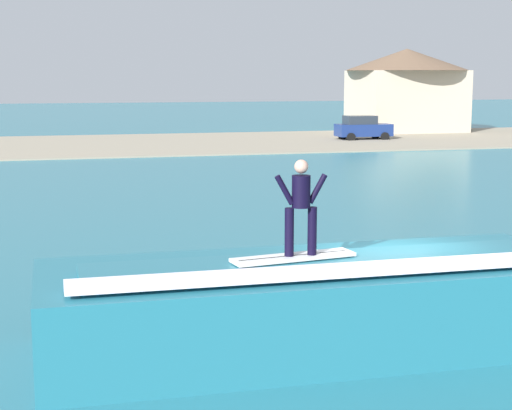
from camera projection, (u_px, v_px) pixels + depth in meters
ground_plane at (391, 331)px, 15.72m from camera, size 260.00×260.00×0.00m
wave_crest at (313, 304)px, 14.56m from camera, size 9.68×3.34×1.76m
surfboard at (293, 257)px, 14.02m from camera, size 2.27×0.83×0.06m
surfer at (301, 202)px, 13.87m from camera, size 0.94×0.32×1.66m
shoreline_bank at (141, 144)px, 57.29m from camera, size 120.00×18.19×0.09m
car_far_shore at (363, 128)px, 60.88m from camera, size 4.14×2.03×1.86m
house_gabled_white at (406, 85)px, 69.58m from camera, size 10.55×10.55×7.07m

